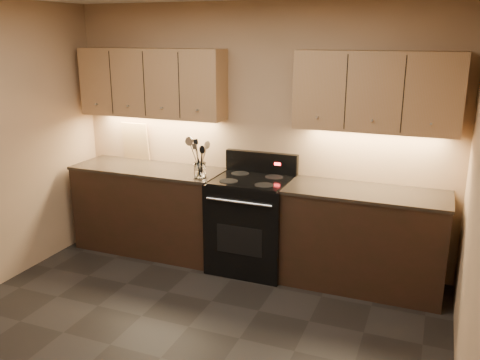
% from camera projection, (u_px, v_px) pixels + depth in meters
% --- Properties ---
extents(floor, '(4.00, 4.00, 0.00)m').
position_uv_depth(floor, '(161.00, 358.00, 3.72)').
color(floor, black).
rests_on(floor, ground).
extents(wall_back, '(4.00, 0.04, 2.60)m').
position_uv_depth(wall_back, '(256.00, 135.00, 5.15)').
color(wall_back, tan).
rests_on(wall_back, ground).
extents(counter_left, '(1.62, 0.62, 0.93)m').
position_uv_depth(counter_left, '(150.00, 209.00, 5.50)').
color(counter_left, black).
rests_on(counter_left, ground).
extents(counter_right, '(1.46, 0.62, 0.93)m').
position_uv_depth(counter_right, '(364.00, 239.00, 4.69)').
color(counter_right, black).
rests_on(counter_right, ground).
extents(stove, '(0.76, 0.68, 1.14)m').
position_uv_depth(stove, '(252.00, 222.00, 5.06)').
color(stove, black).
rests_on(stove, ground).
extents(upper_cab_left, '(1.60, 0.30, 0.70)m').
position_uv_depth(upper_cab_left, '(152.00, 83.00, 5.27)').
color(upper_cab_left, '#A47852').
rests_on(upper_cab_left, wall_back).
extents(upper_cab_right, '(1.44, 0.30, 0.70)m').
position_uv_depth(upper_cab_right, '(376.00, 92.00, 4.46)').
color(upper_cab_right, '#A47852').
rests_on(upper_cab_right, wall_back).
extents(outlet_plate, '(0.08, 0.01, 0.12)m').
position_uv_depth(outlet_plate, '(146.00, 143.00, 5.66)').
color(outlet_plate, '#B2B5BA').
rests_on(outlet_plate, wall_back).
extents(utensil_crock, '(0.15, 0.15, 0.15)m').
position_uv_depth(utensil_crock, '(200.00, 170.00, 4.99)').
color(utensil_crock, white).
rests_on(utensil_crock, counter_left).
extents(cutting_board, '(0.33, 0.08, 0.42)m').
position_uv_depth(cutting_board, '(136.00, 141.00, 5.67)').
color(cutting_board, tan).
rests_on(cutting_board, counter_left).
extents(wooden_spoon, '(0.14, 0.15, 0.35)m').
position_uv_depth(wooden_spoon, '(198.00, 159.00, 4.96)').
color(wooden_spoon, tan).
rests_on(wooden_spoon, utensil_crock).
extents(black_spoon, '(0.12, 0.14, 0.33)m').
position_uv_depth(black_spoon, '(200.00, 159.00, 4.96)').
color(black_spoon, black).
rests_on(black_spoon, utensil_crock).
extents(black_turner, '(0.16, 0.14, 0.39)m').
position_uv_depth(black_turner, '(200.00, 158.00, 4.92)').
color(black_turner, black).
rests_on(black_turner, utensil_crock).
extents(steel_spatula, '(0.17, 0.15, 0.37)m').
position_uv_depth(steel_spatula, '(204.00, 158.00, 4.95)').
color(steel_spatula, silver).
rests_on(steel_spatula, utensil_crock).
extents(steel_skimmer, '(0.23, 0.11, 0.39)m').
position_uv_depth(steel_skimmer, '(201.00, 157.00, 4.93)').
color(steel_skimmer, silver).
rests_on(steel_skimmer, utensil_crock).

